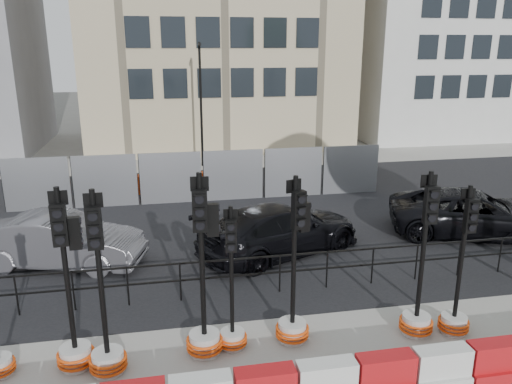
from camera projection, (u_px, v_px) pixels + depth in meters
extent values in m
plane|color=#51514C|center=(239.00, 323.00, 10.93)|extent=(120.00, 120.00, 0.00)
cube|color=black|center=(208.00, 218.00, 17.52)|extent=(40.00, 14.00, 0.03)
cube|color=gray|center=(192.00, 162.00, 26.00)|extent=(40.00, 4.00, 0.02)
cube|color=silver|center=(443.00, 11.00, 32.45)|extent=(12.00, 9.00, 16.00)
cylinder|color=black|center=(17.00, 296.00, 11.06)|extent=(0.04, 0.04, 1.00)
cylinder|color=black|center=(73.00, 291.00, 11.27)|extent=(0.04, 0.04, 1.00)
cylinder|color=black|center=(128.00, 287.00, 11.49)|extent=(0.04, 0.04, 1.00)
cylinder|color=black|center=(180.00, 282.00, 11.70)|extent=(0.04, 0.04, 1.00)
cylinder|color=black|center=(231.00, 278.00, 11.92)|extent=(0.04, 0.04, 1.00)
cylinder|color=black|center=(280.00, 274.00, 12.13)|extent=(0.04, 0.04, 1.00)
cylinder|color=black|center=(327.00, 270.00, 12.35)|extent=(0.04, 0.04, 1.00)
cylinder|color=black|center=(372.00, 266.00, 12.56)|extent=(0.04, 0.04, 1.00)
cylinder|color=black|center=(416.00, 262.00, 12.78)|extent=(0.04, 0.04, 1.00)
cylinder|color=black|center=(459.00, 259.00, 12.99)|extent=(0.04, 0.04, 1.00)
cylinder|color=black|center=(500.00, 255.00, 13.21)|extent=(0.04, 0.04, 1.00)
cube|color=black|center=(231.00, 260.00, 11.78)|extent=(18.00, 0.04, 0.04)
cube|color=black|center=(231.00, 276.00, 11.90)|extent=(18.00, 0.04, 0.04)
cube|color=#919299|center=(37.00, 185.00, 18.05)|extent=(2.30, 0.05, 2.00)
cylinder|color=black|center=(3.00, 186.00, 17.85)|extent=(0.05, 0.05, 2.00)
cube|color=#919299|center=(105.00, 181.00, 18.48)|extent=(2.30, 0.05, 2.00)
cylinder|color=black|center=(73.00, 183.00, 18.28)|extent=(0.05, 0.05, 2.00)
cube|color=#919299|center=(171.00, 178.00, 18.91)|extent=(2.30, 0.05, 2.00)
cylinder|color=black|center=(140.00, 180.00, 18.71)|extent=(0.05, 0.05, 2.00)
cube|color=#919299|center=(233.00, 175.00, 19.34)|extent=(2.30, 0.05, 2.00)
cylinder|color=black|center=(204.00, 177.00, 19.14)|extent=(0.05, 0.05, 2.00)
cube|color=#919299|center=(293.00, 173.00, 19.77)|extent=(2.30, 0.05, 2.00)
cylinder|color=black|center=(265.00, 174.00, 19.57)|extent=(0.05, 0.05, 2.00)
cube|color=#919299|center=(351.00, 170.00, 20.20)|extent=(2.30, 0.05, 2.00)
cylinder|color=black|center=(323.00, 171.00, 20.00)|extent=(0.05, 0.05, 2.00)
cube|color=#DA420E|center=(100.00, 187.00, 19.99)|extent=(1.00, 0.40, 0.80)
cube|color=#DA420E|center=(151.00, 184.00, 20.35)|extent=(1.00, 0.40, 0.80)
cube|color=#DA420E|center=(200.00, 182.00, 20.71)|extent=(1.00, 0.40, 0.80)
cube|color=#DA420E|center=(247.00, 180.00, 21.07)|extent=(1.00, 0.40, 0.80)
cylinder|color=black|center=(201.00, 106.00, 24.31)|extent=(0.12, 0.12, 6.00)
cube|color=black|center=(200.00, 44.00, 23.25)|extent=(0.12, 0.50, 0.12)
cube|color=#B7170E|center=(265.00, 383.00, 8.13)|extent=(1.00, 0.35, 0.50)
cube|color=white|center=(327.00, 375.00, 8.32)|extent=(1.00, 0.35, 0.50)
cube|color=#B7170E|center=(385.00, 368.00, 8.51)|extent=(1.00, 0.35, 0.50)
cube|color=white|center=(439.00, 381.00, 8.81)|extent=(1.00, 0.50, 0.30)
cube|color=white|center=(442.00, 361.00, 8.70)|extent=(1.00, 0.35, 0.50)
cube|color=#B7170E|center=(492.00, 374.00, 9.00)|extent=(1.00, 0.50, 0.30)
cube|color=#B7170E|center=(495.00, 354.00, 8.89)|extent=(1.00, 0.35, 0.50)
torus|color=#E4480C|center=(0.00, 370.00, 9.18)|extent=(0.58, 0.58, 0.04)
cylinder|color=beige|center=(76.00, 357.00, 9.38)|extent=(0.58, 0.58, 0.43)
torus|color=#E4480C|center=(77.00, 361.00, 9.41)|extent=(0.70, 0.70, 0.05)
torus|color=#E4480C|center=(76.00, 357.00, 9.38)|extent=(0.70, 0.70, 0.05)
torus|color=#E4480C|center=(76.00, 353.00, 9.36)|extent=(0.70, 0.70, 0.05)
cylinder|color=black|center=(66.00, 274.00, 8.90)|extent=(0.10, 0.10, 3.22)
cube|color=black|center=(59.00, 225.00, 8.51)|extent=(0.27, 0.16, 0.75)
cylinder|color=black|center=(60.00, 240.00, 8.49)|extent=(0.16, 0.06, 0.16)
cylinder|color=black|center=(59.00, 227.00, 8.43)|extent=(0.16, 0.06, 0.16)
cylinder|color=black|center=(57.00, 214.00, 8.36)|extent=(0.16, 0.06, 0.16)
cube|color=black|center=(58.00, 198.00, 8.57)|extent=(0.32, 0.05, 0.26)
cube|color=black|center=(75.00, 233.00, 8.74)|extent=(0.22, 0.15, 0.59)
cylinder|color=beige|center=(108.00, 362.00, 9.23)|extent=(0.58, 0.58, 0.43)
torus|color=#E4480C|center=(109.00, 366.00, 9.25)|extent=(0.70, 0.70, 0.05)
torus|color=#E4480C|center=(108.00, 362.00, 9.23)|extent=(0.70, 0.70, 0.05)
torus|color=#E4480C|center=(108.00, 358.00, 9.20)|extent=(0.70, 0.70, 0.05)
cylinder|color=black|center=(100.00, 277.00, 8.74)|extent=(0.10, 0.10, 3.23)
cube|color=black|center=(94.00, 228.00, 8.35)|extent=(0.26, 0.16, 0.75)
cylinder|color=black|center=(95.00, 243.00, 8.33)|extent=(0.16, 0.06, 0.16)
cylinder|color=black|center=(94.00, 230.00, 8.27)|extent=(0.16, 0.06, 0.16)
cylinder|color=black|center=(93.00, 216.00, 8.20)|extent=(0.16, 0.06, 0.16)
cube|color=black|center=(93.00, 200.00, 8.41)|extent=(0.32, 0.04, 0.26)
cylinder|color=beige|center=(205.00, 343.00, 9.79)|extent=(0.60, 0.60, 0.45)
torus|color=#E4480C|center=(205.00, 347.00, 9.82)|extent=(0.73, 0.73, 0.06)
torus|color=#E4480C|center=(205.00, 343.00, 9.79)|extent=(0.73, 0.73, 0.06)
torus|color=#E4480C|center=(205.00, 339.00, 9.77)|extent=(0.73, 0.73, 0.06)
cylinder|color=black|center=(202.00, 260.00, 9.29)|extent=(0.10, 0.10, 3.35)
cube|color=black|center=(200.00, 211.00, 8.88)|extent=(0.28, 0.18, 0.78)
cylinder|color=black|center=(200.00, 226.00, 8.86)|extent=(0.17, 0.07, 0.17)
cylinder|color=black|center=(200.00, 212.00, 8.79)|extent=(0.17, 0.07, 0.17)
cylinder|color=black|center=(199.00, 199.00, 8.72)|extent=(0.17, 0.07, 0.17)
cube|color=black|center=(199.00, 184.00, 8.94)|extent=(0.34, 0.07, 0.27)
cube|color=black|center=(213.00, 220.00, 9.09)|extent=(0.24, 0.17, 0.61)
cylinder|color=beige|center=(233.00, 339.00, 10.00)|extent=(0.49, 0.49, 0.36)
torus|color=#E4480C|center=(233.00, 342.00, 10.02)|extent=(0.59, 0.59, 0.05)
torus|color=#E4480C|center=(233.00, 339.00, 10.00)|extent=(0.59, 0.59, 0.05)
torus|color=#E4480C|center=(232.00, 336.00, 9.98)|extent=(0.59, 0.59, 0.05)
cylinder|color=black|center=(232.00, 273.00, 9.59)|extent=(0.08, 0.08, 2.71)
cube|color=black|center=(231.00, 236.00, 9.26)|extent=(0.23, 0.15, 0.63)
cylinder|color=black|center=(231.00, 247.00, 9.25)|extent=(0.14, 0.06, 0.14)
cylinder|color=black|center=(231.00, 237.00, 9.19)|extent=(0.14, 0.06, 0.14)
cylinder|color=black|center=(231.00, 227.00, 9.14)|extent=(0.14, 0.06, 0.14)
cube|color=black|center=(231.00, 215.00, 9.31)|extent=(0.27, 0.06, 0.22)
cylinder|color=beige|center=(292.00, 331.00, 10.23)|extent=(0.57, 0.57, 0.43)
torus|color=#E4480C|center=(292.00, 335.00, 10.25)|extent=(0.69, 0.69, 0.05)
torus|color=#E4480C|center=(292.00, 331.00, 10.23)|extent=(0.69, 0.69, 0.05)
torus|color=#E4480C|center=(292.00, 327.00, 10.21)|extent=(0.69, 0.69, 0.05)
cylinder|color=black|center=(294.00, 255.00, 9.75)|extent=(0.10, 0.10, 3.19)
cube|color=black|center=(299.00, 210.00, 9.37)|extent=(0.29, 0.22, 0.74)
cylinder|color=black|center=(301.00, 223.00, 9.37)|extent=(0.17, 0.10, 0.16)
cylinder|color=black|center=(301.00, 211.00, 9.30)|extent=(0.17, 0.10, 0.16)
cylinder|color=black|center=(301.00, 199.00, 9.23)|extent=(0.17, 0.10, 0.16)
cube|color=black|center=(294.00, 186.00, 9.41)|extent=(0.31, 0.13, 0.26)
cube|color=black|center=(304.00, 217.00, 9.64)|extent=(0.24, 0.20, 0.58)
cylinder|color=beige|center=(416.00, 324.00, 10.48)|extent=(0.58, 0.58, 0.43)
torus|color=#E4480C|center=(415.00, 328.00, 10.50)|extent=(0.70, 0.70, 0.05)
torus|color=#E4480C|center=(416.00, 324.00, 10.48)|extent=(0.70, 0.70, 0.05)
torus|color=#E4480C|center=(416.00, 321.00, 10.45)|extent=(0.70, 0.70, 0.05)
cylinder|color=black|center=(423.00, 249.00, 9.99)|extent=(0.10, 0.10, 3.21)
cube|color=black|center=(431.00, 205.00, 9.60)|extent=(0.27, 0.17, 0.75)
cylinder|color=black|center=(432.00, 218.00, 9.58)|extent=(0.16, 0.07, 0.16)
cylinder|color=black|center=(433.00, 206.00, 9.52)|extent=(0.16, 0.07, 0.16)
cylinder|color=black|center=(434.00, 195.00, 9.45)|extent=(0.16, 0.07, 0.16)
cube|color=black|center=(429.00, 181.00, 9.66)|extent=(0.32, 0.06, 0.26)
cylinder|color=beige|center=(453.00, 324.00, 10.52)|extent=(0.53, 0.53, 0.39)
torus|color=#E4480C|center=(453.00, 327.00, 10.54)|extent=(0.64, 0.64, 0.05)
torus|color=#E4480C|center=(453.00, 324.00, 10.52)|extent=(0.64, 0.64, 0.05)
torus|color=#E4480C|center=(454.00, 321.00, 10.49)|extent=(0.64, 0.64, 0.05)
cylinder|color=black|center=(462.00, 255.00, 10.07)|extent=(0.09, 0.09, 2.95)
cube|color=black|center=(471.00, 216.00, 9.71)|extent=(0.24, 0.14, 0.69)
cylinder|color=black|center=(472.00, 228.00, 9.70)|extent=(0.15, 0.05, 0.15)
cylinder|color=black|center=(473.00, 217.00, 9.64)|extent=(0.15, 0.05, 0.15)
cylinder|color=black|center=(475.00, 207.00, 9.58)|extent=(0.15, 0.05, 0.15)
cube|color=black|center=(468.00, 194.00, 9.77)|extent=(0.29, 0.03, 0.24)
imported|color=#525257|center=(61.00, 241.00, 13.59)|extent=(3.85, 5.22, 1.45)
imported|color=black|center=(280.00, 229.00, 14.44)|extent=(5.73, 6.53, 1.46)
imported|color=black|center=(474.00, 213.00, 15.84)|extent=(5.68, 6.71, 1.44)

